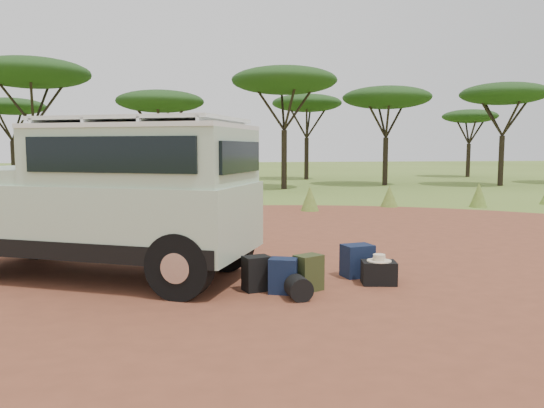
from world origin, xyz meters
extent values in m
plane|color=#5C7429|center=(0.00, 0.00, 0.00)|extent=(140.00, 140.00, 0.00)
cylinder|color=brown|center=(0.00, 0.00, 0.00)|extent=(23.00, 23.00, 0.01)
cone|color=#5C7429|center=(-6.00, 8.30, 0.42)|extent=(0.60, 0.60, 0.85)
cone|color=#5C7429|center=(-3.00, 9.20, 0.35)|extent=(0.60, 0.60, 0.70)
cone|color=#5C7429|center=(0.00, 8.80, 0.45)|extent=(0.60, 0.60, 0.90)
cone|color=#5C7429|center=(3.00, 8.40, 0.40)|extent=(0.60, 0.60, 0.80)
cone|color=#5C7429|center=(6.00, 9.10, 0.38)|extent=(0.60, 0.60, 0.75)
cone|color=#5C7429|center=(9.00, 8.50, 0.42)|extent=(0.60, 0.60, 0.85)
cylinder|color=black|center=(-8.00, 19.00, 1.53)|extent=(0.28, 0.28, 3.06)
ellipsoid|color=black|center=(-8.00, 19.00, 5.58)|extent=(5.50, 5.50, 1.38)
cylinder|color=black|center=(-2.00, 18.20, 1.17)|extent=(0.28, 0.28, 2.34)
ellipsoid|color=black|center=(-2.00, 18.20, 4.26)|extent=(4.20, 4.20, 1.05)
cylinder|color=black|center=(4.00, 17.80, 1.46)|extent=(0.28, 0.28, 2.93)
ellipsoid|color=black|center=(4.00, 17.80, 5.33)|extent=(5.20, 5.20, 1.30)
cylinder|color=black|center=(10.00, 19.50, 1.30)|extent=(0.28, 0.28, 2.61)
ellipsoid|color=black|center=(10.00, 19.50, 4.76)|extent=(4.80, 4.80, 1.20)
cylinder|color=black|center=(16.00, 18.00, 1.35)|extent=(0.28, 0.28, 2.70)
ellipsoid|color=black|center=(16.00, 18.00, 4.92)|extent=(4.60, 4.60, 1.15)
cylinder|color=black|center=(-11.00, 26.00, 1.24)|extent=(0.28, 0.28, 2.48)
ellipsoid|color=black|center=(-11.00, 26.00, 4.51)|extent=(4.00, 4.00, 1.00)
cylinder|color=black|center=(7.00, 25.50, 1.35)|extent=(0.28, 0.28, 2.70)
ellipsoid|color=black|center=(7.00, 25.50, 4.92)|extent=(4.50, 4.50, 1.12)
cylinder|color=black|center=(19.00, 26.50, 1.17)|extent=(0.28, 0.28, 2.34)
ellipsoid|color=black|center=(19.00, 26.50, 4.26)|extent=(3.80, 3.80, 0.95)
cube|color=#AAC3A7|center=(-2.43, 0.47, 0.97)|extent=(5.27, 3.92, 1.03)
cube|color=black|center=(-2.43, 0.47, 0.59)|extent=(5.20, 3.91, 0.26)
cube|color=#AAC3A7|center=(-1.64, 0.09, 1.89)|extent=(3.56, 3.04, 0.81)
cube|color=silver|center=(-1.64, 0.09, 2.33)|extent=(3.58, 3.08, 0.07)
cube|color=silver|center=(-1.64, 0.09, 2.44)|extent=(3.31, 2.87, 0.05)
cube|color=#AAC3A7|center=(-3.82, 1.13, 1.60)|extent=(2.44, 2.48, 0.22)
cube|color=black|center=(-2.98, 0.73, 1.93)|extent=(0.87, 1.56, 0.57)
cube|color=black|center=(-2.06, -0.80, 1.93)|extent=(2.34, 1.15, 0.49)
cube|color=black|center=(-1.21, 0.98, 1.93)|extent=(2.34, 1.15, 0.49)
cube|color=black|center=(-0.25, -0.57, 1.89)|extent=(0.74, 1.47, 0.45)
cylinder|color=black|center=(-2.50, 1.55, 1.81)|extent=(0.12, 0.12, 0.90)
cylinder|color=black|center=(-3.71, 2.05, 0.46)|extent=(0.95, 0.67, 0.91)
cylinder|color=black|center=(-1.14, -1.12, 0.46)|extent=(0.95, 0.67, 0.91)
cylinder|color=black|center=(-0.38, 0.46, 0.46)|extent=(0.95, 0.67, 0.91)
cube|color=black|center=(-0.07, -0.87, 0.25)|extent=(0.43, 0.36, 0.50)
cube|color=#131E3E|center=(0.28, -1.07, 0.25)|extent=(0.45, 0.39, 0.50)
cube|color=#343D1C|center=(0.66, -0.99, 0.26)|extent=(0.46, 0.41, 0.52)
cube|color=#131E3E|center=(1.61, -0.33, 0.26)|extent=(0.52, 0.43, 0.51)
cube|color=black|center=(1.77, -0.83, 0.18)|extent=(0.55, 0.44, 0.35)
cylinder|color=black|center=(0.42, -1.42, 0.16)|extent=(0.35, 0.35, 0.32)
cylinder|color=beige|center=(1.77, -0.83, 0.36)|extent=(0.36, 0.36, 0.01)
cylinder|color=beige|center=(1.77, -0.83, 0.41)|extent=(0.18, 0.18, 0.09)
camera|label=1|loc=(-1.11, -8.16, 2.02)|focal=35.00mm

